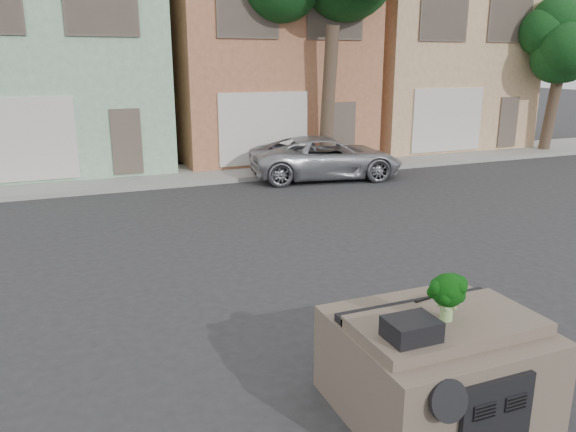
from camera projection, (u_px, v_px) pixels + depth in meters
ground_plane at (315, 302)px, 8.79m from camera, size 120.00×120.00×0.00m
sidewalk at (178, 175)px, 18.14m from camera, size 40.00×3.00×0.15m
townhouse_mint at (49, 57)px, 19.44m from camera, size 7.20×8.20×7.55m
townhouse_tan at (254, 57)px, 22.17m from camera, size 7.20×8.20×7.55m
townhouse_beige at (413, 58)px, 24.91m from camera, size 7.20×8.20×7.55m
silver_pickup at (326, 178)px, 18.04m from camera, size 5.15×3.03×1.34m
tree_near at (329, 42)px, 18.22m from camera, size 4.40×4.00×8.50m
tree_far at (555, 78)px, 22.20m from camera, size 3.20×3.00×6.00m
car_dashboard at (435, 362)px, 5.97m from camera, size 2.00×1.80×1.12m
instrument_hump at (411, 329)px, 5.27m from camera, size 0.48×0.38×0.20m
wiper_arm at (438, 295)px, 6.25m from camera, size 0.69×0.15×0.02m
broccoli at (448, 297)px, 5.61m from camera, size 0.42×0.42×0.51m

